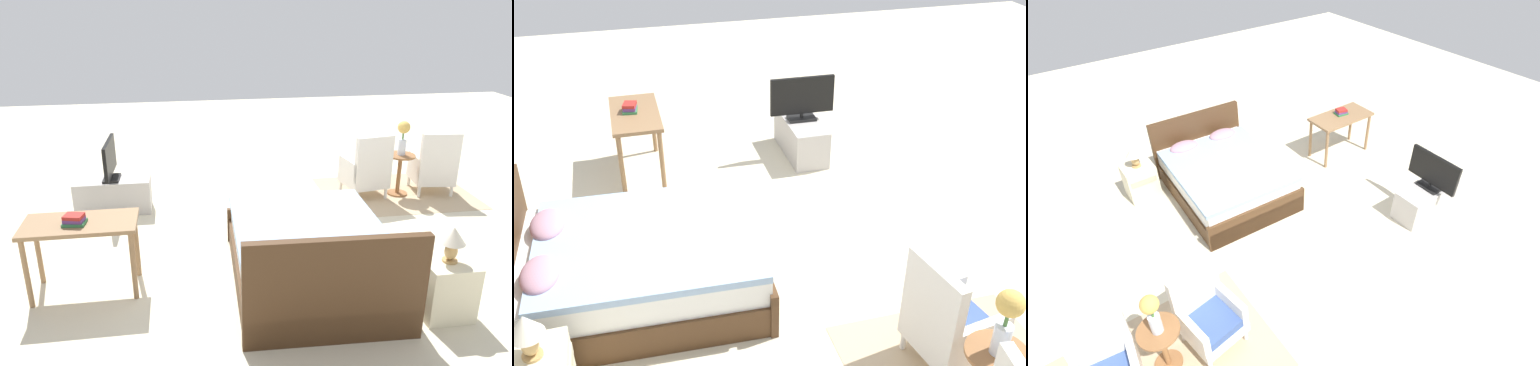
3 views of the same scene
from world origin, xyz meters
TOP-DOWN VIEW (x-y plane):
  - ground_plane at (0.00, 0.00)m, footprint 16.00×16.00m
  - floor_rug at (-1.94, -0.97)m, footprint 2.10×1.50m
  - bed at (-0.10, 1.17)m, footprint 1.57×2.04m
  - armchair_by_window_right at (-1.44, -0.91)m, footprint 0.62×0.62m
  - side_table at (-1.94, -0.93)m, footprint 0.40×0.40m
  - flower_vase at (-1.94, -0.93)m, footprint 0.17×0.17m
  - nightstand at (-1.16, 1.84)m, footprint 0.44×0.41m
  - table_lamp at (-1.16, 1.84)m, footprint 0.22×0.22m
  - tv_stand at (2.00, -0.94)m, footprint 0.96×0.40m
  - tv_flatscreen at (2.00, -0.94)m, footprint 0.21×0.76m
  - vanity_desk at (2.05, 0.96)m, footprint 1.04×0.52m
  - book_stack at (2.09, 1.00)m, footprint 0.21×0.18m

SIDE VIEW (x-z plane):
  - ground_plane at x=0.00m, z-range 0.00..0.00m
  - floor_rug at x=-1.94m, z-range 0.00..0.01m
  - tv_stand at x=2.00m, z-range 0.00..0.44m
  - nightstand at x=-1.16m, z-range 0.00..0.53m
  - bed at x=-0.10m, z-range -0.18..0.78m
  - side_table at x=-1.94m, z-range 0.08..0.67m
  - armchair_by_window_right at x=-1.44m, z-range -0.08..0.84m
  - vanity_desk at x=2.05m, z-range 0.26..0.99m
  - tv_flatscreen at x=2.00m, z-range 0.45..0.97m
  - table_lamp at x=-1.16m, z-range 0.58..0.91m
  - book_stack at x=2.09m, z-range 0.73..0.82m
  - flower_vase at x=-1.94m, z-range 0.65..1.13m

